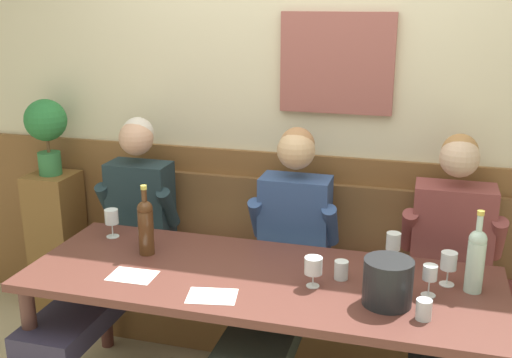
{
  "coord_description": "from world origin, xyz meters",
  "views": [
    {
      "loc": [
        0.68,
        -2.29,
        1.96
      ],
      "look_at": [
        -0.1,
        0.46,
        1.1
      ],
      "focal_mm": 42.96,
      "sensor_mm": 36.0,
      "label": 1
    }
  ],
  "objects": [
    {
      "name": "dining_table",
      "position": [
        0.0,
        0.17,
        0.65
      ],
      "size": [
        2.17,
        0.8,
        0.73
      ],
      "color": "#532B24",
      "rests_on": "ground"
    },
    {
      "name": "water_tumbler_center",
      "position": [
        0.36,
        0.24,
        0.78
      ],
      "size": [
        0.06,
        0.06,
        0.09
      ],
      "primitive_type": "cylinder",
      "color": "silver",
      "rests_on": "dining_table"
    },
    {
      "name": "wine_glass_left_end",
      "position": [
        0.74,
        0.18,
        0.83
      ],
      "size": [
        0.06,
        0.06,
        0.14
      ],
      "color": "silver",
      "rests_on": "dining_table"
    },
    {
      "name": "wine_glass_mid_left",
      "position": [
        0.82,
        0.31,
        0.84
      ],
      "size": [
        0.07,
        0.07,
        0.15
      ],
      "color": "silver",
      "rests_on": "dining_table"
    },
    {
      "name": "tasting_sheet_right_guest",
      "position": [
        -0.14,
        -0.08,
        0.73
      ],
      "size": [
        0.23,
        0.19,
        0.0
      ],
      "primitive_type": "cube",
      "rotation": [
        0.0,
        0.0,
        0.19
      ],
      "color": "white",
      "rests_on": "dining_table"
    },
    {
      "name": "wine_glass_center_front",
      "position": [
        -0.88,
        0.41,
        0.84
      ],
      "size": [
        0.07,
        0.07,
        0.15
      ],
      "color": "silver",
      "rests_on": "dining_table"
    },
    {
      "name": "wine_glass_near_bucket",
      "position": [
        0.25,
        0.13,
        0.83
      ],
      "size": [
        0.08,
        0.08,
        0.14
      ],
      "color": "silver",
      "rests_on": "dining_table"
    },
    {
      "name": "potted_plant",
      "position": [
        -1.54,
        0.86,
        1.2
      ],
      "size": [
        0.25,
        0.25,
        0.47
      ],
      "color": "#2F6E3C",
      "rests_on": "corner_pedestal"
    },
    {
      "name": "wine_bottle_amber_mid",
      "position": [
        -0.61,
        0.26,
        0.88
      ],
      "size": [
        0.08,
        0.08,
        0.35
      ],
      "color": "#462915",
      "rests_on": "dining_table"
    },
    {
      "name": "wine_bottle_green_tall",
      "position": [
        0.93,
        0.28,
        0.89
      ],
      "size": [
        0.08,
        0.08,
        0.37
      ],
      "color": "#B0CBBB",
      "rests_on": "dining_table"
    },
    {
      "name": "person_right_seat",
      "position": [
        0.85,
        0.49,
        0.63
      ],
      "size": [
        0.5,
        1.22,
        1.31
      ],
      "color": "#2F262F",
      "rests_on": "ground"
    },
    {
      "name": "corner_pedestal",
      "position": [
        -1.54,
        0.86,
        0.45
      ],
      "size": [
        0.28,
        0.28,
        0.9
      ],
      "primitive_type": "cube",
      "color": "brown",
      "rests_on": "ground"
    },
    {
      "name": "person_center_right_seat",
      "position": [
        0.02,
        0.48,
        0.63
      ],
      "size": [
        0.48,
        1.22,
        1.29
      ],
      "color": "#2B2B35",
      "rests_on": "ground"
    },
    {
      "name": "water_tumbler_left",
      "position": [
        -0.65,
        0.35,
        0.78
      ],
      "size": [
        0.06,
        0.06,
        0.09
      ],
      "primitive_type": "cylinder",
      "color": "silver",
      "rests_on": "dining_table"
    },
    {
      "name": "wall_bench",
      "position": [
        0.0,
        0.83,
        0.28
      ],
      "size": [
        2.47,
        0.42,
        0.94
      ],
      "color": "brown",
      "rests_on": "ground"
    },
    {
      "name": "room_wall_back",
      "position": [
        0.0,
        1.09,
        1.4
      ],
      "size": [
        6.8,
        0.12,
        2.8
      ],
      "color": "beige",
      "rests_on": "ground"
    },
    {
      "name": "wine_glass_right_end",
      "position": [
        0.57,
        0.48,
        0.83
      ],
      "size": [
        0.07,
        0.07,
        0.15
      ],
      "color": "silver",
      "rests_on": "dining_table"
    },
    {
      "name": "ice_bucket",
      "position": [
        0.58,
        0.06,
        0.83
      ],
      "size": [
        0.2,
        0.2,
        0.2
      ],
      "primitive_type": "cylinder",
      "color": "black",
      "rests_on": "dining_table"
    },
    {
      "name": "water_tumbler_right",
      "position": [
        0.73,
        -0.03,
        0.78
      ],
      "size": [
        0.06,
        0.06,
        0.08
      ],
      "primitive_type": "cylinder",
      "color": "silver",
      "rests_on": "dining_table"
    },
    {
      "name": "tasting_sheet_left_guest",
      "position": [
        -0.56,
        0.01,
        0.73
      ],
      "size": [
        0.21,
        0.16,
        0.0
      ],
      "primitive_type": "cube",
      "rotation": [
        0.0,
        0.0,
        0.03
      ],
      "color": "white",
      "rests_on": "dining_table"
    },
    {
      "name": "person_left_seat",
      "position": [
        -0.91,
        0.48,
        0.63
      ],
      "size": [
        0.47,
        1.21,
        1.3
      ],
      "color": "#292736",
      "rests_on": "ground"
    },
    {
      "name": "wood_wainscot_panel",
      "position": [
        0.0,
        1.04,
        0.55
      ],
      "size": [
        6.8,
        0.03,
        1.09
      ],
      "primitive_type": "cube",
      "color": "brown",
      "rests_on": "ground"
    }
  ]
}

